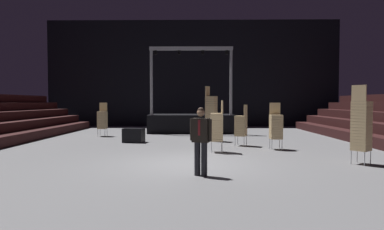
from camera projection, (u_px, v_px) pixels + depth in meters
name	position (u px, v px, depth m)	size (l,w,h in m)	color
ground_plane	(186.00, 165.00, 9.49)	(22.00, 30.00, 0.10)	slate
arena_end_wall	(192.00, 73.00, 24.32)	(22.00, 0.30, 8.00)	black
stage_riser	(191.00, 122.00, 19.40)	(5.06, 2.54, 4.98)	black
man_with_tie	(201.00, 137.00, 7.86)	(0.56, 0.36, 1.69)	black
chair_stack_front_left	(211.00, 114.00, 14.98)	(0.59, 0.59, 2.56)	#B2B5BA
chair_stack_front_right	(217.00, 126.00, 11.61)	(0.45, 0.45, 1.88)	#B2B5BA
chair_stack_mid_left	(102.00, 119.00, 17.05)	(0.45, 0.45, 1.79)	#B2B5BA
chair_stack_mid_right	(361.00, 125.00, 9.31)	(0.62, 0.62, 2.31)	#B2B5BA
chair_stack_mid_centre	(241.00, 125.00, 13.34)	(0.58, 0.58, 1.71)	#B2B5BA
chair_stack_rear_left	(276.00, 126.00, 12.29)	(0.44, 0.44, 1.79)	#B2B5BA
equipment_road_case	(134.00, 135.00, 14.48)	(0.90, 0.60, 0.64)	black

